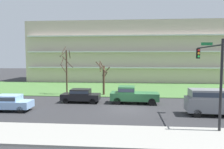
{
  "coord_description": "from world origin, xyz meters",
  "views": [
    {
      "loc": [
        0.37,
        -21.64,
        5.19
      ],
      "look_at": [
        -1.96,
        6.0,
        3.02
      ],
      "focal_mm": 34.33,
      "sensor_mm": 36.0,
      "label": 1
    }
  ],
  "objects_px": {
    "tree_far_left": "(66,69)",
    "traffic_signal_mast": "(211,68)",
    "tree_left": "(103,77)",
    "van_gray_center_left": "(216,100)",
    "sedan_blue_near_right": "(9,102)",
    "pickup_green_center_right": "(132,95)",
    "sedan_black_near_left": "(81,95)"
  },
  "relations": [
    {
      "from": "tree_far_left",
      "to": "traffic_signal_mast",
      "type": "relative_size",
      "value": 1.05
    },
    {
      "from": "tree_left",
      "to": "traffic_signal_mast",
      "type": "bearing_deg",
      "value": -51.4
    },
    {
      "from": "van_gray_center_left",
      "to": "sedan_blue_near_right",
      "type": "height_order",
      "value": "van_gray_center_left"
    },
    {
      "from": "tree_far_left",
      "to": "pickup_green_center_right",
      "type": "height_order",
      "value": "tree_far_left"
    },
    {
      "from": "van_gray_center_left",
      "to": "traffic_signal_mast",
      "type": "height_order",
      "value": "traffic_signal_mast"
    },
    {
      "from": "tree_far_left",
      "to": "van_gray_center_left",
      "type": "xyz_separation_m",
      "value": [
        16.62,
        -9.65,
        -2.18
      ]
    },
    {
      "from": "tree_far_left",
      "to": "sedan_blue_near_right",
      "type": "height_order",
      "value": "tree_far_left"
    },
    {
      "from": "van_gray_center_left",
      "to": "pickup_green_center_right",
      "type": "xyz_separation_m",
      "value": [
        -7.43,
        4.51,
        -0.38
      ]
    },
    {
      "from": "tree_far_left",
      "to": "sedan_black_near_left",
      "type": "distance_m",
      "value": 6.65
    },
    {
      "from": "tree_far_left",
      "to": "sedan_black_near_left",
      "type": "xyz_separation_m",
      "value": [
        3.23,
        -5.15,
        -2.71
      ]
    },
    {
      "from": "traffic_signal_mast",
      "to": "tree_left",
      "type": "bearing_deg",
      "value": 128.6
    },
    {
      "from": "pickup_green_center_right",
      "to": "traffic_signal_mast",
      "type": "height_order",
      "value": "traffic_signal_mast"
    },
    {
      "from": "van_gray_center_left",
      "to": "pickup_green_center_right",
      "type": "bearing_deg",
      "value": 151.39
    },
    {
      "from": "pickup_green_center_right",
      "to": "sedan_black_near_left",
      "type": "bearing_deg",
      "value": 2.47
    },
    {
      "from": "sedan_black_near_left",
      "to": "pickup_green_center_right",
      "type": "xyz_separation_m",
      "value": [
        5.97,
        0.01,
        0.14
      ]
    },
    {
      "from": "tree_far_left",
      "to": "tree_left",
      "type": "relative_size",
      "value": 1.41
    },
    {
      "from": "tree_left",
      "to": "pickup_green_center_right",
      "type": "xyz_separation_m",
      "value": [
        3.94,
        -5.09,
        -1.48
      ]
    },
    {
      "from": "sedan_black_near_left",
      "to": "pickup_green_center_right",
      "type": "distance_m",
      "value": 5.97
    },
    {
      "from": "pickup_green_center_right",
      "to": "sedan_blue_near_right",
      "type": "height_order",
      "value": "pickup_green_center_right"
    },
    {
      "from": "tree_far_left",
      "to": "pickup_green_center_right",
      "type": "bearing_deg",
      "value": -29.22
    },
    {
      "from": "sedan_black_near_left",
      "to": "traffic_signal_mast",
      "type": "relative_size",
      "value": 0.69
    },
    {
      "from": "pickup_green_center_right",
      "to": "tree_far_left",
      "type": "bearing_deg",
      "value": -26.84
    },
    {
      "from": "van_gray_center_left",
      "to": "sedan_blue_near_right",
      "type": "bearing_deg",
      "value": -177.35
    },
    {
      "from": "tree_left",
      "to": "van_gray_center_left",
      "type": "xyz_separation_m",
      "value": [
        11.37,
        -9.6,
        -1.1
      ]
    },
    {
      "from": "sedan_blue_near_right",
      "to": "sedan_black_near_left",
      "type": "bearing_deg",
      "value": 34.3
    },
    {
      "from": "tree_left",
      "to": "sedan_blue_near_right",
      "type": "xyz_separation_m",
      "value": [
        -8.13,
        -9.6,
        -1.63
      ]
    },
    {
      "from": "tree_far_left",
      "to": "sedan_blue_near_right",
      "type": "bearing_deg",
      "value": -106.59
    },
    {
      "from": "tree_left",
      "to": "pickup_green_center_right",
      "type": "relative_size",
      "value": 0.88
    },
    {
      "from": "traffic_signal_mast",
      "to": "sedan_black_near_left",
      "type": "bearing_deg",
      "value": 148.63
    },
    {
      "from": "tree_far_left",
      "to": "tree_left",
      "type": "bearing_deg",
      "value": -0.58
    },
    {
      "from": "pickup_green_center_right",
      "to": "traffic_signal_mast",
      "type": "distance_m",
      "value": 9.95
    },
    {
      "from": "sedan_black_near_left",
      "to": "traffic_signal_mast",
      "type": "xyz_separation_m",
      "value": [
        11.87,
        -7.24,
        3.56
      ]
    }
  ]
}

